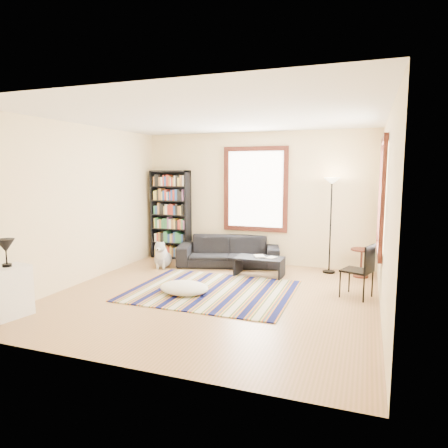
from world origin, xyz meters
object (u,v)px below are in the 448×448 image
(coffee_table, at_px, (259,267))
(floor_lamp, at_px, (330,226))
(sofa, at_px, (229,251))
(dog, at_px, (163,254))
(white_cabinet, at_px, (9,292))
(side_table, at_px, (361,263))
(folding_chair, at_px, (357,271))
(bookshelf, at_px, (171,215))
(floor_cushion, at_px, (184,288))

(coffee_table, xyz_separation_m, floor_lamp, (1.23, 0.71, 0.75))
(sofa, xyz_separation_m, dog, (-1.23, -0.62, -0.03))
(white_cabinet, relative_size, dog, 1.25)
(side_table, relative_size, folding_chair, 0.63)
(bookshelf, height_order, side_table, bookshelf)
(floor_cushion, height_order, folding_chair, folding_chair)
(floor_lamp, height_order, folding_chair, floor_lamp)
(side_table, bearing_deg, bookshelf, 175.79)
(folding_chair, bearing_deg, dog, -170.48)
(sofa, xyz_separation_m, side_table, (2.66, -0.04, -0.04))
(coffee_table, xyz_separation_m, white_cabinet, (-2.68, -3.24, 0.17))
(folding_chair, bearing_deg, side_table, 108.03)
(sofa, bearing_deg, floor_cushion, -105.50)
(floor_lamp, bearing_deg, sofa, -177.22)
(sofa, xyz_separation_m, folding_chair, (2.61, -1.34, 0.12))
(dog, bearing_deg, coffee_table, -10.64)
(dog, bearing_deg, floor_cushion, -62.36)
(bookshelf, distance_m, white_cabinet, 4.18)
(floor_lamp, bearing_deg, dog, -167.63)
(coffee_table, distance_m, folding_chair, 1.93)
(bookshelf, bearing_deg, sofa, -10.27)
(sofa, distance_m, side_table, 2.66)
(side_table, bearing_deg, floor_cushion, -142.08)
(coffee_table, relative_size, white_cabinet, 1.29)
(floor_lamp, xyz_separation_m, white_cabinet, (-3.90, -3.95, -0.58))
(bookshelf, bearing_deg, floor_cushion, -58.50)
(side_table, height_order, dog, dog)
(coffee_table, distance_m, dog, 2.06)
(sofa, height_order, side_table, sofa)
(bookshelf, relative_size, folding_chair, 2.33)
(floor_cushion, bearing_deg, floor_lamp, 46.84)
(coffee_table, bearing_deg, floor_cushion, -119.56)
(sofa, relative_size, coffee_table, 2.35)
(floor_lamp, bearing_deg, coffee_table, -150.00)
(floor_lamp, distance_m, side_table, 0.90)
(coffee_table, distance_m, floor_lamp, 1.60)
(side_table, xyz_separation_m, folding_chair, (-0.05, -1.31, 0.16))
(bookshelf, xyz_separation_m, dog, (0.26, -0.89, -0.72))
(dog, bearing_deg, folding_chair, -21.72)
(side_table, bearing_deg, white_cabinet, -139.73)
(coffee_table, bearing_deg, white_cabinet, -129.59)
(floor_lamp, relative_size, folding_chair, 2.16)
(floor_lamp, distance_m, folding_chair, 1.62)
(coffee_table, bearing_deg, sofa, 144.00)
(bookshelf, relative_size, floor_cushion, 2.45)
(floor_cushion, distance_m, folding_chair, 2.76)
(bookshelf, distance_m, dog, 1.18)
(folding_chair, bearing_deg, coffee_table, 177.61)
(coffee_table, distance_m, floor_cushion, 1.74)
(folding_chair, bearing_deg, bookshelf, 178.71)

